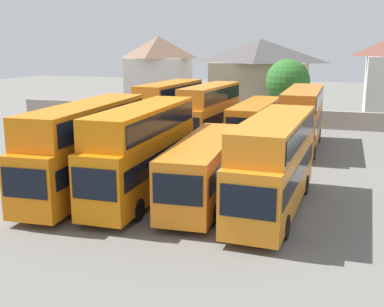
{
  "coord_description": "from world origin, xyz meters",
  "views": [
    {
      "loc": [
        8.35,
        -23.53,
        8.32
      ],
      "look_at": [
        0.0,
        3.0,
        1.93
      ],
      "focal_mm": 44.85,
      "sensor_mm": 36.0,
      "label": 1
    }
  ],
  "objects_px": {
    "bus_2": "(143,147)",
    "bus_4": "(275,159)",
    "bus_7": "(256,121)",
    "bus_8": "(302,115)",
    "bus_6": "(209,110)",
    "house_terrace_left": "(159,72)",
    "bus_3": "(205,166)",
    "tree_left_of_lot": "(288,82)",
    "bus_1": "(87,143)",
    "bus_5": "(169,108)",
    "house_terrace_centre": "(259,76)"
  },
  "relations": [
    {
      "from": "bus_1",
      "to": "bus_8",
      "type": "relative_size",
      "value": 1.06
    },
    {
      "from": "bus_2",
      "to": "bus_4",
      "type": "xyz_separation_m",
      "value": [
        7.14,
        -0.03,
        -0.15
      ]
    },
    {
      "from": "tree_left_of_lot",
      "to": "bus_1",
      "type": "bearing_deg",
      "value": -105.6
    },
    {
      "from": "tree_left_of_lot",
      "to": "bus_7",
      "type": "bearing_deg",
      "value": -95.41
    },
    {
      "from": "bus_6",
      "to": "bus_5",
      "type": "bearing_deg",
      "value": -84.42
    },
    {
      "from": "bus_3",
      "to": "bus_4",
      "type": "xyz_separation_m",
      "value": [
        3.72,
        -0.46,
        0.77
      ]
    },
    {
      "from": "house_terrace_centre",
      "to": "bus_5",
      "type": "bearing_deg",
      "value": -105.72
    },
    {
      "from": "bus_3",
      "to": "bus_8",
      "type": "relative_size",
      "value": 0.95
    },
    {
      "from": "house_terrace_centre",
      "to": "house_terrace_left",
      "type": "bearing_deg",
      "value": 172.09
    },
    {
      "from": "bus_3",
      "to": "tree_left_of_lot",
      "type": "height_order",
      "value": "tree_left_of_lot"
    },
    {
      "from": "bus_5",
      "to": "bus_4",
      "type": "bearing_deg",
      "value": 39.74
    },
    {
      "from": "bus_2",
      "to": "bus_8",
      "type": "height_order",
      "value": "bus_2"
    },
    {
      "from": "bus_5",
      "to": "bus_8",
      "type": "xyz_separation_m",
      "value": [
        11.58,
        -0.62,
        -0.09
      ]
    },
    {
      "from": "house_terrace_centre",
      "to": "bus_2",
      "type": "bearing_deg",
      "value": -90.96
    },
    {
      "from": "bus_4",
      "to": "bus_8",
      "type": "bearing_deg",
      "value": -177.57
    },
    {
      "from": "bus_6",
      "to": "tree_left_of_lot",
      "type": "bearing_deg",
      "value": 161.04
    },
    {
      "from": "bus_4",
      "to": "tree_left_of_lot",
      "type": "height_order",
      "value": "tree_left_of_lot"
    },
    {
      "from": "bus_8",
      "to": "house_terrace_left",
      "type": "height_order",
      "value": "house_terrace_left"
    },
    {
      "from": "bus_3",
      "to": "house_terrace_left",
      "type": "xyz_separation_m",
      "value": [
        -16.37,
        35.14,
        2.81
      ]
    },
    {
      "from": "house_terrace_left",
      "to": "bus_5",
      "type": "bearing_deg",
      "value": -66.22
    },
    {
      "from": "bus_2",
      "to": "bus_5",
      "type": "relative_size",
      "value": 1.08
    },
    {
      "from": "house_terrace_centre",
      "to": "tree_left_of_lot",
      "type": "xyz_separation_m",
      "value": [
        3.96,
        -5.5,
        -0.13
      ]
    },
    {
      "from": "bus_4",
      "to": "bus_5",
      "type": "distance_m",
      "value": 19.84
    },
    {
      "from": "bus_1",
      "to": "bus_2",
      "type": "relative_size",
      "value": 1.09
    },
    {
      "from": "bus_2",
      "to": "bus_4",
      "type": "bearing_deg",
      "value": 89.1
    },
    {
      "from": "bus_7",
      "to": "house_terrace_centre",
      "type": "xyz_separation_m",
      "value": [
        -2.8,
        17.75,
        2.51
      ]
    },
    {
      "from": "bus_4",
      "to": "bus_6",
      "type": "bearing_deg",
      "value": -151.5
    },
    {
      "from": "bus_5",
      "to": "bus_6",
      "type": "distance_m",
      "value": 3.67
    },
    {
      "from": "bus_5",
      "to": "house_terrace_left",
      "type": "height_order",
      "value": "house_terrace_left"
    },
    {
      "from": "bus_1",
      "to": "bus_7",
      "type": "xyz_separation_m",
      "value": [
        6.74,
        16.05,
        -0.82
      ]
    },
    {
      "from": "house_terrace_centre",
      "to": "tree_left_of_lot",
      "type": "height_order",
      "value": "house_terrace_centre"
    },
    {
      "from": "bus_6",
      "to": "house_terrace_left",
      "type": "xyz_separation_m",
      "value": [
        -12.24,
        19.39,
        2.0
      ]
    },
    {
      "from": "bus_2",
      "to": "bus_4",
      "type": "distance_m",
      "value": 7.14
    },
    {
      "from": "house_terrace_left",
      "to": "bus_4",
      "type": "bearing_deg",
      "value": -60.56
    },
    {
      "from": "bus_5",
      "to": "bus_7",
      "type": "height_order",
      "value": "bus_5"
    },
    {
      "from": "bus_2",
      "to": "house_terrace_centre",
      "type": "relative_size",
      "value": 0.96
    },
    {
      "from": "bus_1",
      "to": "bus_7",
      "type": "bearing_deg",
      "value": 154.42
    },
    {
      "from": "bus_4",
      "to": "bus_6",
      "type": "height_order",
      "value": "bus_6"
    },
    {
      "from": "bus_6",
      "to": "house_terrace_centre",
      "type": "distance_m",
      "value": 17.65
    },
    {
      "from": "house_terrace_centre",
      "to": "bus_4",
      "type": "bearing_deg",
      "value": -78.97
    },
    {
      "from": "bus_6",
      "to": "bus_7",
      "type": "relative_size",
      "value": 0.94
    },
    {
      "from": "bus_2",
      "to": "bus_6",
      "type": "xyz_separation_m",
      "value": [
        -0.72,
        16.18,
        -0.1
      ]
    },
    {
      "from": "bus_8",
      "to": "house_terrace_centre",
      "type": "height_order",
      "value": "house_terrace_centre"
    },
    {
      "from": "bus_2",
      "to": "bus_3",
      "type": "distance_m",
      "value": 3.56
    },
    {
      "from": "house_terrace_left",
      "to": "tree_left_of_lot",
      "type": "xyz_separation_m",
      "value": [
        17.48,
        -7.37,
        -0.32
      ]
    },
    {
      "from": "bus_4",
      "to": "bus_2",
      "type": "bearing_deg",
      "value": -87.62
    },
    {
      "from": "bus_4",
      "to": "tree_left_of_lot",
      "type": "bearing_deg",
      "value": -172.05
    },
    {
      "from": "bus_8",
      "to": "tree_left_of_lot",
      "type": "bearing_deg",
      "value": -167.94
    },
    {
      "from": "bus_7",
      "to": "bus_8",
      "type": "distance_m",
      "value": 3.92
    },
    {
      "from": "bus_2",
      "to": "bus_5",
      "type": "bearing_deg",
      "value": -165.42
    }
  ]
}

